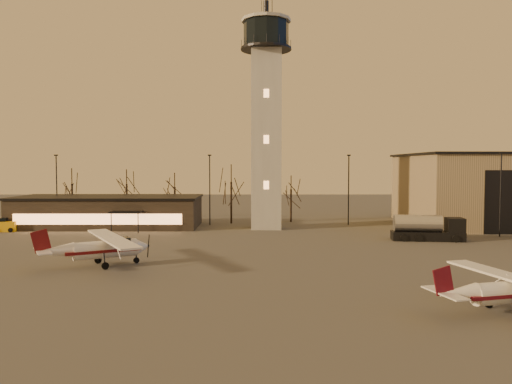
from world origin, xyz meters
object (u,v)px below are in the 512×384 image
control_tower (266,108)px  service_cart (5,226)px  cessna_rear (107,252)px  fuel_truck (427,230)px  cessna_front (511,296)px  terminal (109,211)px

control_tower → service_cart: (-34.02, -3.17, -15.63)m
cessna_rear → service_cart: 29.83m
control_tower → fuel_truck: control_tower is taller
cessna_front → fuel_truck: size_ratio=1.34×
terminal → fuel_truck: (40.21, -12.98, -0.99)m
cessna_rear → control_tower: bearing=32.0°
fuel_truck → terminal: bearing=168.9°
fuel_truck → control_tower: bearing=155.7°
terminal → service_cart: (-12.03, -5.15, -1.46)m
fuel_truck → service_cart: bearing=178.3°
fuel_truck → service_cart: 52.82m
terminal → cessna_rear: (7.86, -27.37, -0.96)m
control_tower → cessna_rear: control_tower is taller
cessna_front → service_cart: bearing=128.3°
cessna_rear → service_cart: (-19.89, 22.22, -0.50)m
control_tower → cessna_rear: size_ratio=2.74×
control_tower → terminal: size_ratio=1.28×
cessna_front → service_cart: size_ratio=3.63×
control_tower → cessna_front: bearing=-71.3°
service_cart → terminal: bearing=17.2°
terminal → control_tower: bearing=-5.1°
terminal → cessna_rear: size_ratio=2.14×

